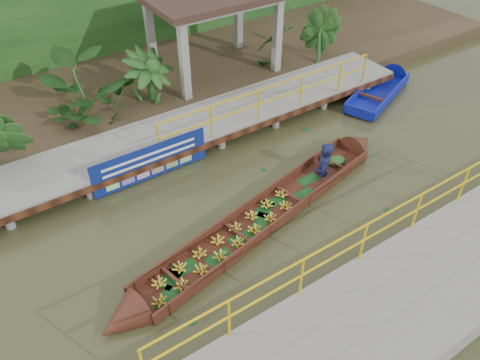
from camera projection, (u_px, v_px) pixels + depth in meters
ground at (245, 212)px, 11.71m from camera, size 80.00×80.00×0.00m
land_strip at (125, 85)px, 16.38m from camera, size 30.00×8.00×0.45m
far_dock at (179, 132)px, 13.62m from camera, size 16.00×2.06×1.66m
near_dock at (405, 303)px, 9.26m from camera, size 18.00×2.40×1.73m
pavilion at (213, 3)px, 15.25m from camera, size 4.40×3.00×3.00m
foliage_backdrop at (89, 13)px, 16.85m from camera, size 30.00×0.80×4.00m
vendor_boat at (277, 201)px, 11.57m from camera, size 9.30×2.82×2.31m
moored_blue_boat at (387, 83)px, 16.60m from camera, size 3.97×2.36×0.93m
blue_banner at (151, 162)px, 12.38m from camera, size 3.27×0.04×1.02m
tropical_plants at (145, 85)px, 14.30m from camera, size 14.21×1.21×1.52m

